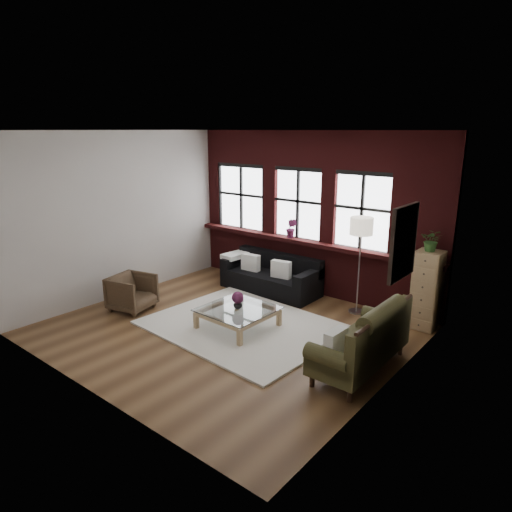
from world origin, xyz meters
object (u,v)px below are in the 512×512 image
Objects in this scene: drawer_chest at (427,290)px; vintage_settee at (361,337)px; dark_sofa at (270,274)px; floor_lamp at (359,262)px; armchair at (132,293)px; vase at (238,304)px; coffee_table at (238,319)px.

vintage_settee is at bearing -95.58° from drawer_chest.
floor_lamp is (1.90, 0.10, 0.58)m from dark_sofa.
armchair is at bearing -119.95° from dark_sofa.
dark_sofa reaches higher than armchair.
floor_lamp is (1.21, 1.89, 0.52)m from vase.
drawer_chest is at bearing 40.08° from vase.
dark_sofa is 1.55× the size of drawer_chest.
vintage_settee is 2.14m from floor_lamp.
drawer_chest is at bearing -73.22° from armchair.
vintage_settee is 2.21m from coffee_table.
vase is (0.69, -1.79, 0.06)m from dark_sofa.
dark_sofa reaches higher than coffee_table.
dark_sofa is 1.92m from vase.
armchair is 5.16m from drawer_chest.
coffee_table is 0.58× the size of floor_lamp.
vintage_settee is at bearing -62.00° from floor_lamp.
vintage_settee reaches higher than dark_sofa.
vase is at bearing 0.00° from coffee_table.
armchair is 0.54× the size of drawer_chest.
vintage_settee is 4.30m from armchair.
vase is at bearing -68.97° from dark_sofa.
armchair is at bearing -164.01° from vase.
coffee_table is 0.26m from vase.
dark_sofa is 1.93m from coffee_table.
dark_sofa is at bearing -43.47° from armchair.
dark_sofa is 1.86× the size of coffee_table.
vintage_settee is (2.88, -1.75, 0.11)m from dark_sofa.
drawer_chest is (0.19, 1.96, 0.18)m from vintage_settee.
vase is at bearing -139.92° from drawer_chest.
dark_sofa is 2.84× the size of armchair.
coffee_table is 3.15m from drawer_chest.
armchair is (-4.25, -0.63, -0.15)m from vintage_settee.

